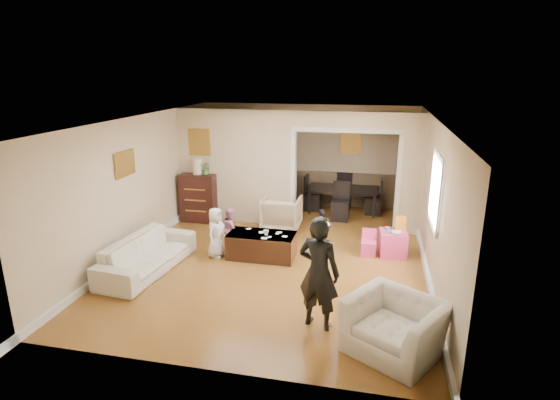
% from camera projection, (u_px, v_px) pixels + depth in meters
% --- Properties ---
extents(floor, '(7.00, 7.00, 0.00)m').
position_uv_depth(floor, '(278.00, 255.00, 8.56)').
color(floor, '#A2672A').
rests_on(floor, ground).
extents(partition_left, '(2.75, 0.18, 2.60)m').
position_uv_depth(partition_left, '(236.00, 167.00, 10.16)').
color(partition_left, beige).
rests_on(partition_left, ground).
extents(partition_right, '(0.55, 0.18, 2.60)m').
position_uv_depth(partition_right, '(410.00, 175.00, 9.38)').
color(partition_right, beige).
rests_on(partition_right, ground).
extents(partition_header, '(2.22, 0.18, 0.35)m').
position_uv_depth(partition_header, '(347.00, 120.00, 9.34)').
color(partition_header, beige).
rests_on(partition_header, partition_right).
extents(window_pane, '(0.03, 0.95, 1.10)m').
position_uv_depth(window_pane, '(436.00, 191.00, 7.19)').
color(window_pane, white).
rests_on(window_pane, ground).
extents(framed_art_partition, '(0.45, 0.03, 0.55)m').
position_uv_depth(framed_art_partition, '(200.00, 142.00, 10.08)').
color(framed_art_partition, brown).
rests_on(framed_art_partition, partition_left).
extents(framed_art_sofa_wall, '(0.03, 0.55, 0.40)m').
position_uv_depth(framed_art_sofa_wall, '(125.00, 164.00, 8.04)').
color(framed_art_sofa_wall, brown).
extents(framed_art_alcove, '(0.45, 0.03, 0.55)m').
position_uv_depth(framed_art_alcove, '(350.00, 142.00, 11.08)').
color(framed_art_alcove, brown).
extents(sofa, '(1.02, 2.15, 0.61)m').
position_uv_depth(sofa, '(147.00, 254.00, 7.84)').
color(sofa, silver).
rests_on(sofa, ground).
extents(armchair_back, '(0.82, 0.84, 0.76)m').
position_uv_depth(armchair_back, '(281.00, 214.00, 9.79)').
color(armchair_back, '#C2B087').
rests_on(armchair_back, ground).
extents(armchair_front, '(1.43, 1.39, 0.71)m').
position_uv_depth(armchair_front, '(395.00, 327.00, 5.55)').
color(armchair_front, silver).
rests_on(armchair_front, ground).
extents(dresser, '(0.82, 0.46, 1.13)m').
position_uv_depth(dresser, '(199.00, 198.00, 10.36)').
color(dresser, black).
rests_on(dresser, ground).
extents(table_lamp, '(0.22, 0.22, 0.36)m').
position_uv_depth(table_lamp, '(198.00, 166.00, 10.15)').
color(table_lamp, beige).
rests_on(table_lamp, dresser).
extents(potted_plant, '(0.28, 0.25, 0.31)m').
position_uv_depth(potted_plant, '(206.00, 168.00, 10.12)').
color(potted_plant, '#4A7534').
rests_on(potted_plant, dresser).
extents(coffee_table, '(1.26, 0.64, 0.47)m').
position_uv_depth(coffee_table, '(262.00, 246.00, 8.40)').
color(coffee_table, '#3B1E12').
rests_on(coffee_table, ground).
extents(coffee_cup, '(0.11, 0.11, 0.10)m').
position_uv_depth(coffee_cup, '(266.00, 233.00, 8.26)').
color(coffee_cup, silver).
rests_on(coffee_cup, coffee_table).
extents(play_table, '(0.55, 0.55, 0.48)m').
position_uv_depth(play_table, '(393.00, 243.00, 8.50)').
color(play_table, '#E93D82').
rests_on(play_table, ground).
extents(cereal_box, '(0.21, 0.09, 0.30)m').
position_uv_depth(cereal_box, '(400.00, 223.00, 8.46)').
color(cereal_box, yellow).
rests_on(cereal_box, play_table).
extents(cyan_cup, '(0.08, 0.08, 0.08)m').
position_uv_depth(cyan_cup, '(388.00, 230.00, 8.40)').
color(cyan_cup, '#2ABAD3').
rests_on(cyan_cup, play_table).
extents(toy_block, '(0.10, 0.09, 0.05)m').
position_uv_depth(toy_block, '(387.00, 228.00, 8.56)').
color(toy_block, red).
rests_on(toy_block, play_table).
extents(play_bowl, '(0.22, 0.22, 0.05)m').
position_uv_depth(play_bowl, '(397.00, 233.00, 8.31)').
color(play_bowl, white).
rests_on(play_bowl, play_table).
extents(dining_table, '(1.73, 0.97, 0.61)m').
position_uv_depth(dining_table, '(343.00, 200.00, 11.09)').
color(dining_table, black).
rests_on(dining_table, ground).
extents(adult_person, '(0.68, 0.54, 1.62)m').
position_uv_depth(adult_person, '(319.00, 273.00, 5.99)').
color(adult_person, black).
rests_on(adult_person, ground).
extents(child_kneel_a, '(0.39, 0.52, 0.97)m').
position_uv_depth(child_kneel_a, '(216.00, 233.00, 8.36)').
color(child_kneel_a, white).
rests_on(child_kneel_a, ground).
extents(child_kneel_b, '(0.43, 0.49, 0.84)m').
position_uv_depth(child_kneel_b, '(231.00, 228.00, 8.78)').
color(child_kneel_b, pink).
rests_on(child_kneel_b, ground).
extents(child_toddler, '(0.49, 0.45, 0.81)m').
position_uv_depth(child_toddler, '(322.00, 228.00, 8.84)').
color(child_toddler, black).
rests_on(child_toddler, ground).
extents(craft_papers, '(0.89, 0.52, 0.00)m').
position_uv_depth(craft_papers, '(269.00, 234.00, 8.32)').
color(craft_papers, white).
rests_on(craft_papers, coffee_table).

